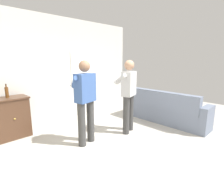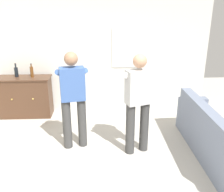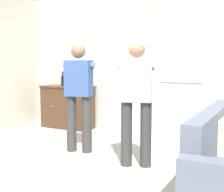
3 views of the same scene
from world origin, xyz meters
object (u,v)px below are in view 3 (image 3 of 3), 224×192
object	(u,v)px
bottle_wine_green	(75,80)
bottle_liquor_amber	(63,80)
person_standing_right	(137,97)
person_standing_left	(79,92)
sideboard_cabinet	(68,107)

from	to	relation	value
bottle_wine_green	bottle_liquor_amber	size ratio (longest dim) A/B	0.99
person_standing_right	person_standing_left	bearing A→B (deg)	168.70
bottle_liquor_amber	sideboard_cabinet	bearing A→B (deg)	-15.63
bottle_liquor_amber	person_standing_left	distance (m)	1.96
bottle_wine_green	bottle_liquor_amber	xyz separation A→B (m)	(-0.34, 0.03, -0.01)
sideboard_cabinet	bottle_liquor_amber	distance (m)	0.58
bottle_wine_green	bottle_liquor_amber	bearing A→B (deg)	175.24
person_standing_left	person_standing_right	size ratio (longest dim) A/B	1.00
sideboard_cabinet	bottle_wine_green	size ratio (longest dim) A/B	3.88
bottle_liquor_amber	person_standing_right	xyz separation A→B (m)	(2.41, -1.62, -0.07)
bottle_liquor_amber	person_standing_right	world-z (taller)	person_standing_right
person_standing_right	bottle_liquor_amber	bearing A→B (deg)	146.17
bottle_wine_green	person_standing_right	world-z (taller)	person_standing_right
bottle_wine_green	person_standing_right	size ratio (longest dim) A/B	0.18
bottle_liquor_amber	person_standing_left	xyz separation A→B (m)	(1.36, -1.41, -0.07)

